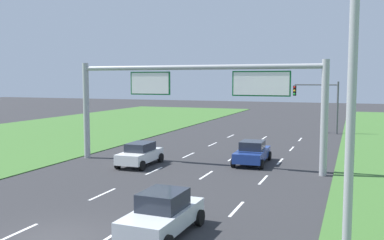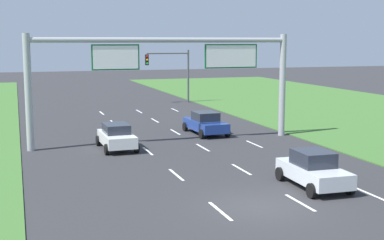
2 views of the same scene
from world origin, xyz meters
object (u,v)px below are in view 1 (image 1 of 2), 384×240
object	(u,v)px
sign_gantry	(197,93)
traffic_light_mast	(319,98)
car_lead_silver	(252,153)
street_lamp	(330,116)
car_near_red	(163,214)
car_mid_lane	(140,154)

from	to	relation	value
sign_gantry	traffic_light_mast	distance (m)	22.16
car_lead_silver	street_lamp	world-z (taller)	street_lamp
car_near_red	street_lamp	world-z (taller)	street_lamp
street_lamp	sign_gantry	bearing A→B (deg)	117.81
car_mid_lane	street_lamp	distance (m)	21.48
car_near_red	traffic_light_mast	xyz separation A→B (m)	(2.98, 33.70, 3.06)
traffic_light_mast	car_mid_lane	bearing A→B (deg)	-113.78
traffic_light_mast	street_lamp	xyz separation A→B (m)	(3.13, -38.95, 1.21)
car_lead_silver	car_mid_lane	distance (m)	7.71
street_lamp	car_near_red	bearing A→B (deg)	139.37
car_lead_silver	traffic_light_mast	size ratio (longest dim) A/B	0.80
car_lead_silver	traffic_light_mast	distance (m)	19.54
car_near_red	car_mid_lane	distance (m)	13.24
traffic_light_mast	car_near_red	bearing A→B (deg)	-95.05
car_near_red	car_lead_silver	distance (m)	14.64
sign_gantry	traffic_light_mast	size ratio (longest dim) A/B	3.08
car_near_red	sign_gantry	xyz separation A→B (m)	(-3.22, 12.45, 4.10)
car_lead_silver	street_lamp	xyz separation A→B (m)	(6.04, -19.88, 4.31)
car_mid_lane	traffic_light_mast	distance (m)	24.66
car_near_red	car_lead_silver	world-z (taller)	car_near_red
sign_gantry	street_lamp	distance (m)	20.01
car_lead_silver	traffic_light_mast	world-z (taller)	traffic_light_mast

